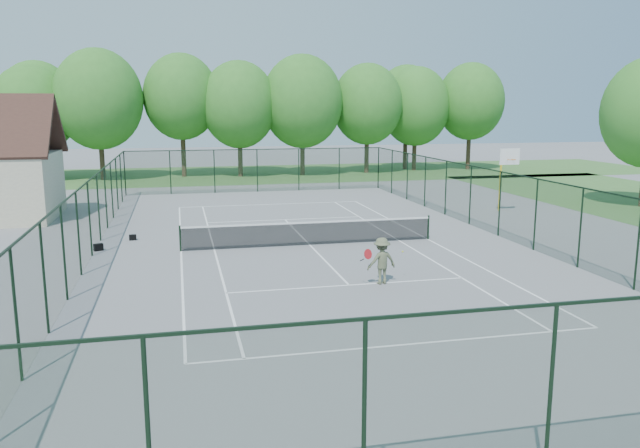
{
  "coord_description": "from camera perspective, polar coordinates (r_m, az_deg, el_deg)",
  "views": [
    {
      "loc": [
        -5.47,
        -25.95,
        5.9
      ],
      "look_at": [
        0.0,
        -2.0,
        1.3
      ],
      "focal_mm": 35.0,
      "sensor_mm": 36.0,
      "label": 1
    }
  ],
  "objects": [
    {
      "name": "ground",
      "position": [
        27.17,
        -0.94,
        -1.94
      ],
      "size": [
        140.0,
        140.0,
        0.0
      ],
      "primitive_type": "plane",
      "color": "gray",
      "rests_on": "ground"
    },
    {
      "name": "grass_far",
      "position": [
        56.53,
        -7.26,
        4.54
      ],
      "size": [
        80.0,
        16.0,
        0.01
      ],
      "primitive_type": "cube",
      "color": "#477836",
      "rests_on": "ground"
    },
    {
      "name": "court_lines",
      "position": [
        27.17,
        -0.94,
        -1.93
      ],
      "size": [
        11.05,
        23.85,
        0.01
      ],
      "color": "white",
      "rests_on": "ground"
    },
    {
      "name": "tennis_net",
      "position": [
        27.05,
        -0.94,
        -0.75
      ],
      "size": [
        11.08,
        0.08,
        1.1
      ],
      "color": "black",
      "rests_on": "ground"
    },
    {
      "name": "fence_enclosure",
      "position": [
        26.87,
        -0.95,
        1.31
      ],
      "size": [
        18.05,
        36.05,
        3.02
      ],
      "color": "#18331D",
      "rests_on": "ground"
    },
    {
      "name": "tree_line_far",
      "position": [
        56.22,
        -7.4,
        10.62
      ],
      "size": [
        39.4,
        6.4,
        9.7
      ],
      "color": "#483223",
      "rests_on": "ground"
    },
    {
      "name": "basketball_goal",
      "position": [
        36.98,
        16.6,
        5.0
      ],
      "size": [
        1.2,
        1.43,
        3.65
      ],
      "color": "yellow",
      "rests_on": "ground"
    },
    {
      "name": "sports_bag_a",
      "position": [
        27.68,
        -19.6,
        -2.01
      ],
      "size": [
        0.42,
        0.34,
        0.29
      ],
      "primitive_type": "cube",
      "rotation": [
        0.0,
        0.0,
        0.38
      ],
      "color": "black",
      "rests_on": "ground"
    },
    {
      "name": "sports_bag_b",
      "position": [
        29.4,
        -16.75,
        -1.18
      ],
      "size": [
        0.33,
        0.22,
        0.25
      ],
      "primitive_type": "cube",
      "rotation": [
        0.0,
        0.0,
        0.07
      ],
      "color": "black",
      "rests_on": "ground"
    },
    {
      "name": "tennis_player",
      "position": [
        21.22,
        5.65,
        -3.36
      ],
      "size": [
        1.8,
        0.82,
        1.59
      ],
      "color": "#585E42",
      "rests_on": "ground"
    }
  ]
}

